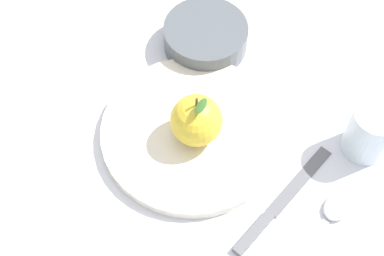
# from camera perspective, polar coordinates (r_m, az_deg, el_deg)

# --- Properties ---
(ground_plane) EXTENTS (2.40, 2.40, 0.00)m
(ground_plane) POSITION_cam_1_polar(r_m,az_deg,el_deg) (0.80, 1.69, -1.93)
(ground_plane) COLOR silver
(dinner_plate) EXTENTS (0.26, 0.26, 0.02)m
(dinner_plate) POSITION_cam_1_polar(r_m,az_deg,el_deg) (0.81, 0.00, -0.37)
(dinner_plate) COLOR silver
(dinner_plate) RESTS_ON ground_plane
(apple) EXTENTS (0.07, 0.07, 0.09)m
(apple) POSITION_cam_1_polar(r_m,az_deg,el_deg) (0.76, 0.45, 0.79)
(apple) COLOR gold
(apple) RESTS_ON dinner_plate
(side_bowl) EXTENTS (0.13, 0.13, 0.04)m
(side_bowl) POSITION_cam_1_polar(r_m,az_deg,el_deg) (0.89, 1.40, 9.48)
(side_bowl) COLOR #4C5156
(side_bowl) RESTS_ON ground_plane
(cup) EXTENTS (0.06, 0.06, 0.08)m
(cup) POSITION_cam_1_polar(r_m,az_deg,el_deg) (0.80, 17.81, -0.21)
(cup) COLOR silver
(cup) RESTS_ON ground_plane
(knife) EXTENTS (0.07, 0.20, 0.01)m
(knife) POSITION_cam_1_polar(r_m,az_deg,el_deg) (0.77, 8.51, -8.13)
(knife) COLOR #59595E
(knife) RESTS_ON ground_plane
(spoon) EXTENTS (0.06, 0.17, 0.01)m
(spoon) POSITION_cam_1_polar(r_m,az_deg,el_deg) (0.77, 13.93, -8.69)
(spoon) COLOR silver
(spoon) RESTS_ON ground_plane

